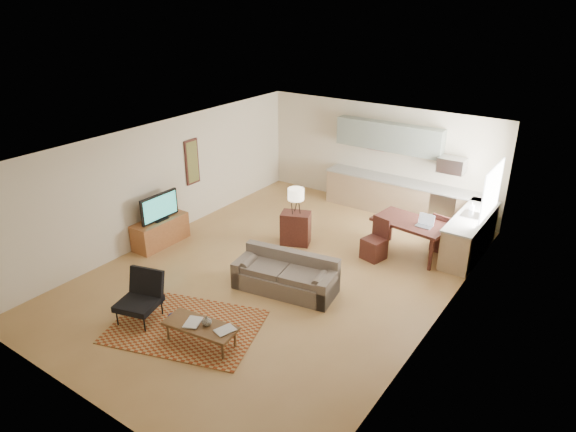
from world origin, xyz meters
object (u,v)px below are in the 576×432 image
Objects in this scene: dining_table at (410,238)px; sofa at (285,274)px; tv_credenza at (161,232)px; console_table at (296,228)px; armchair at (138,299)px; coffee_table at (201,334)px.

sofa is at bearing -109.31° from dining_table.
console_table is at bearing 35.23° from tv_credenza.
armchair is at bearing -119.68° from console_table.
armchair is at bearing -49.52° from tv_credenza.
armchair reaches higher than console_table.
coffee_table is 0.93× the size of tv_credenza.
tv_credenza is 0.85× the size of dining_table.
armchair is at bearing -112.70° from dining_table.
dining_table reaches higher than sofa.
dining_table is (2.34, 0.96, 0.02)m from console_table.
coffee_table is 4.00m from console_table.
dining_table is (2.90, 5.01, -0.04)m from armchair.
coffee_table is at bearing -100.45° from dining_table.
armchair is 4.09m from console_table.
tv_credenza reaches higher than coffee_table.
console_table is 2.53m from dining_table.
armchair is 1.16× the size of console_table.
coffee_table is 1.36m from armchair.
console_table reaches higher than sofa.
sofa is at bearing -0.31° from tv_credenza.
sofa is 2.15m from coffee_table.
armchair reaches higher than tv_credenza.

